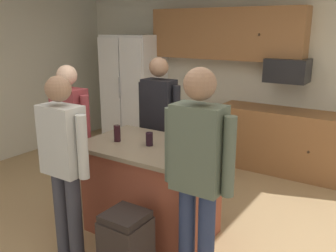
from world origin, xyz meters
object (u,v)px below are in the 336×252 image
object	(u,v)px
glass_dark_ale	(187,139)
mug_blue_stoneware	(203,144)
microwave_over_range	(287,70)
tumbler_amber	(149,139)
mug_ceramic_white	(172,146)
kitchen_island	(152,189)
person_guest_by_door	(198,168)
refrigerator	(134,90)
glass_stout_tall	(117,133)
person_host_foreground	(71,130)
person_guest_left	(159,119)
trash_bin	(126,247)
person_guest_right	(64,157)

from	to	relation	value
glass_dark_ale	mug_blue_stoneware	world-z (taller)	glass_dark_ale
microwave_over_range	tumbler_amber	xyz separation A→B (m)	(-0.59, -2.41, -0.46)
microwave_over_range	mug_ceramic_white	size ratio (longest dim) A/B	4.42
kitchen_island	glass_dark_ale	xyz separation A→B (m)	(0.29, 0.19, 0.52)
person_guest_by_door	mug_ceramic_white	bearing A→B (deg)	-8.48
tumbler_amber	mug_blue_stoneware	size ratio (longest dim) A/B	1.06
refrigerator	glass_stout_tall	xyz separation A→B (m)	(1.67, -2.36, 0.06)
kitchen_island	person_host_foreground	world-z (taller)	person_host_foreground
kitchen_island	person_guest_left	distance (m)	0.98
person_guest_by_door	person_guest_left	xyz separation A→B (m)	(-1.20, 1.23, -0.05)
microwave_over_range	kitchen_island	xyz separation A→B (m)	(-0.58, -2.39, -0.98)
person_host_foreground	trash_bin	bearing A→B (deg)	-31.64
person_host_foreground	mug_blue_stoneware	bearing A→B (deg)	5.04
glass_stout_tall	person_guest_right	bearing A→B (deg)	-94.32
glass_stout_tall	mug_blue_stoneware	world-z (taller)	glass_stout_tall
person_host_foreground	trash_bin	world-z (taller)	person_host_foreground
person_guest_by_door	trash_bin	distance (m)	0.92
glass_dark_ale	trash_bin	bearing A→B (deg)	-91.49
refrigerator	person_guest_by_door	size ratio (longest dim) A/B	1.07
mug_ceramic_white	trash_bin	size ratio (longest dim) A/B	0.21
glass_stout_tall	trash_bin	xyz separation A→B (m)	(0.62, -0.64, -0.71)
glass_dark_ale	glass_stout_tall	world-z (taller)	glass_stout_tall
kitchen_island	person_host_foreground	size ratio (longest dim) A/B	0.81
person_guest_by_door	mug_blue_stoneware	size ratio (longest dim) A/B	14.69
mug_blue_stoneware	trash_bin	size ratio (longest dim) A/B	0.20
person_host_foreground	glass_dark_ale	bearing A→B (deg)	6.97
mug_ceramic_white	refrigerator	bearing A→B (deg)	134.51
person_host_foreground	tumbler_amber	bearing A→B (deg)	-1.13
refrigerator	person_guest_right	xyz separation A→B (m)	(1.62, -3.01, -0.00)
tumbler_amber	trash_bin	world-z (taller)	tumbler_amber
person_guest_right	mug_ceramic_white	distance (m)	0.95
kitchen_island	mug_blue_stoneware	size ratio (longest dim) A/B	11.08
mug_blue_stoneware	mug_ceramic_white	distance (m)	0.31
person_guest_left	trash_bin	size ratio (longest dim) A/B	2.79
refrigerator	mug_blue_stoneware	world-z (taller)	refrigerator
mug_blue_stoneware	glass_stout_tall	bearing A→B (deg)	-162.15
microwave_over_range	person_guest_left	xyz separation A→B (m)	(-0.99, -1.66, -0.47)
person_guest_left	person_guest_right	bearing A→B (deg)	-28.81
refrigerator	glass_stout_tall	bearing A→B (deg)	-54.78
refrigerator	tumbler_amber	bearing A→B (deg)	-48.75
mug_ceramic_white	person_guest_by_door	bearing A→B (deg)	-40.92
refrigerator	person_guest_by_door	bearing A→B (deg)	-44.70
person_guest_by_door	glass_dark_ale	distance (m)	0.85
refrigerator	person_guest_left	world-z (taller)	refrigerator
microwave_over_range	person_guest_by_door	bearing A→B (deg)	-85.95
kitchen_island	person_guest_by_door	size ratio (longest dim) A/B	0.75
mug_blue_stoneware	mug_ceramic_white	xyz separation A→B (m)	(-0.20, -0.23, 0.01)
person_guest_left	glass_dark_ale	world-z (taller)	person_guest_left
tumbler_amber	glass_stout_tall	xyz separation A→B (m)	(-0.35, -0.07, 0.02)
person_guest_left	glass_stout_tall	distance (m)	0.82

